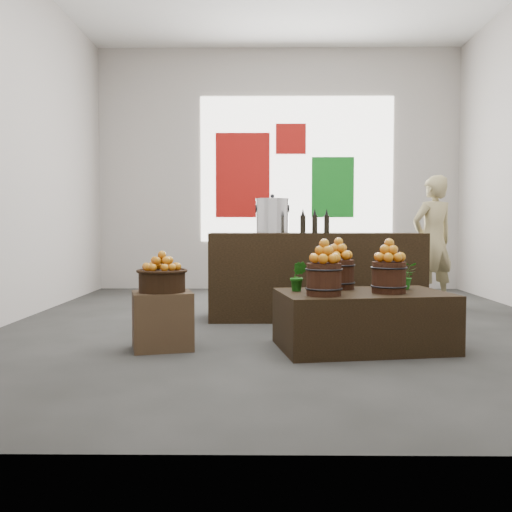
{
  "coord_description": "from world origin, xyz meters",
  "views": [
    {
      "loc": [
        -0.27,
        -6.07,
        1.05
      ],
      "look_at": [
        -0.34,
        -0.4,
        0.76
      ],
      "focal_mm": 40.0,
      "sensor_mm": 36.0,
      "label": 1
    }
  ],
  "objects_px": {
    "crate": "(162,321)",
    "counter": "(315,276)",
    "wicker_basket": "(162,281)",
    "display_table": "(363,320)",
    "shopper": "(433,241)",
    "stock_pot_left": "(272,217)"
  },
  "relations": [
    {
      "from": "wicker_basket",
      "to": "display_table",
      "type": "distance_m",
      "value": 1.75
    },
    {
      "from": "wicker_basket",
      "to": "display_table",
      "type": "xyz_separation_m",
      "value": [
        1.72,
        0.04,
        -0.34
      ]
    },
    {
      "from": "crate",
      "to": "stock_pot_left",
      "type": "height_order",
      "value": "stock_pot_left"
    },
    {
      "from": "display_table",
      "to": "wicker_basket",
      "type": "bearing_deg",
      "value": 171.82
    },
    {
      "from": "crate",
      "to": "counter",
      "type": "xyz_separation_m",
      "value": [
        1.46,
        1.66,
        0.24
      ]
    },
    {
      "from": "wicker_basket",
      "to": "stock_pot_left",
      "type": "xyz_separation_m",
      "value": [
        0.97,
        1.65,
        0.58
      ]
    },
    {
      "from": "stock_pot_left",
      "to": "display_table",
      "type": "bearing_deg",
      "value": -65.02
    },
    {
      "from": "display_table",
      "to": "counter",
      "type": "bearing_deg",
      "value": 89.69
    },
    {
      "from": "wicker_basket",
      "to": "display_table",
      "type": "height_order",
      "value": "wicker_basket"
    },
    {
      "from": "crate",
      "to": "wicker_basket",
      "type": "height_order",
      "value": "wicker_basket"
    },
    {
      "from": "wicker_basket",
      "to": "counter",
      "type": "bearing_deg",
      "value": 48.81
    },
    {
      "from": "wicker_basket",
      "to": "shopper",
      "type": "bearing_deg",
      "value": 41.56
    },
    {
      "from": "shopper",
      "to": "counter",
      "type": "bearing_deg",
      "value": 9.72
    },
    {
      "from": "stock_pot_left",
      "to": "shopper",
      "type": "xyz_separation_m",
      "value": [
        2.15,
        1.12,
        -0.3
      ]
    },
    {
      "from": "wicker_basket",
      "to": "shopper",
      "type": "relative_size",
      "value": 0.23
    },
    {
      "from": "crate",
      "to": "display_table",
      "type": "bearing_deg",
      "value": 1.36
    },
    {
      "from": "shopper",
      "to": "display_table",
      "type": "bearing_deg",
      "value": 38.95
    },
    {
      "from": "counter",
      "to": "stock_pot_left",
      "type": "xyz_separation_m",
      "value": [
        -0.49,
        -0.01,
        0.67
      ]
    },
    {
      "from": "wicker_basket",
      "to": "counter",
      "type": "relative_size",
      "value": 0.17
    },
    {
      "from": "counter",
      "to": "stock_pot_left",
      "type": "distance_m",
      "value": 0.83
    },
    {
      "from": "wicker_basket",
      "to": "counter",
      "type": "height_order",
      "value": "counter"
    },
    {
      "from": "crate",
      "to": "wicker_basket",
      "type": "bearing_deg",
      "value": 0.0
    }
  ]
}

